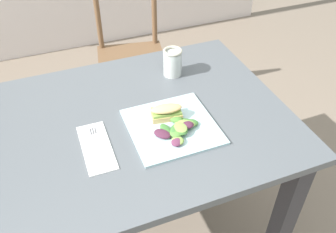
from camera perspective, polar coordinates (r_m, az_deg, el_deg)
name	(u,v)px	position (r m, az deg, el deg)	size (l,w,h in m)	color
dining_table	(139,146)	(1.41, -4.66, -4.63)	(1.11, 0.85, 0.74)	#51565B
chair_wooden_far	(131,56)	(2.25, -5.84, 9.44)	(0.47, 0.47, 0.87)	brown
plate_lunch	(172,127)	(1.28, 0.65, -1.60)	(0.30, 0.30, 0.01)	silver
sandwich_half_front	(166,112)	(1.29, -0.24, 0.75)	(0.12, 0.07, 0.06)	#DBB270
salad_mixed_greens	(178,129)	(1.24, 1.56, -1.97)	(0.18, 0.16, 0.03)	#4C2338
napkin_folded	(97,147)	(1.23, -11.19, -4.76)	(0.09, 0.24, 0.00)	white
fork_on_napkin	(96,143)	(1.24, -11.33, -4.10)	(0.03, 0.19, 0.00)	silver
mason_jar_iced_tea	(173,63)	(1.52, 0.72, 8.35)	(0.08, 0.08, 0.12)	#C67528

